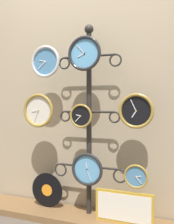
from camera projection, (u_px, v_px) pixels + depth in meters
shop_wall at (95, 72)px, 2.56m from camera, size 4.40×0.04×2.80m
low_shelf at (87, 219)px, 2.40m from camera, size 2.20×0.36×0.06m
display_stand at (89, 149)px, 2.44m from camera, size 0.72×0.39×1.81m
clock_top_left at (46, 62)px, 2.48m from camera, size 0.30×0.04×0.30m
clock_top_center at (84, 53)px, 2.31m from camera, size 0.31×0.04×0.31m
clock_middle_left at (39, 111)px, 2.49m from camera, size 0.32×0.04×0.32m
clock_middle_center at (81, 116)px, 2.35m from camera, size 0.22×0.04×0.22m
clock_middle_right at (136, 111)px, 2.18m from camera, size 0.30×0.04×0.30m
clock_bottom_center at (87, 169)px, 2.36m from camera, size 0.30×0.04×0.30m
clock_bottom_right at (136, 176)px, 2.19m from camera, size 0.21×0.04×0.21m
vinyl_record at (47, 190)px, 2.59m from camera, size 0.34×0.01×0.34m
picture_frame at (124, 208)px, 2.23m from camera, size 0.51×0.02×0.28m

